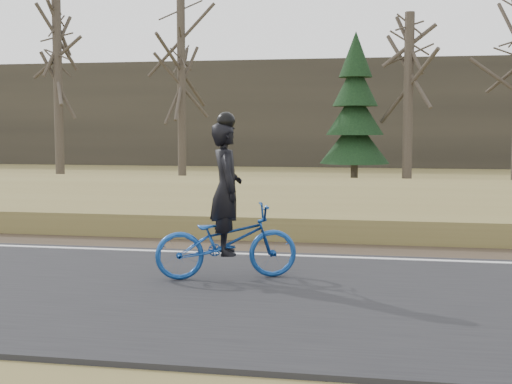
# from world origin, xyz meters

# --- Properties ---
(ground) EXTENTS (120.00, 120.00, 0.00)m
(ground) POSITION_xyz_m (0.00, 0.00, 0.00)
(ground) COLOR olive
(ground) RESTS_ON ground
(road) EXTENTS (120.00, 6.00, 0.06)m
(road) POSITION_xyz_m (0.00, -2.50, 0.03)
(road) COLOR black
(road) RESTS_ON ground
(edge_line) EXTENTS (120.00, 0.12, 0.01)m
(edge_line) POSITION_xyz_m (0.00, 0.20, 0.07)
(edge_line) COLOR silver
(edge_line) RESTS_ON road
(shoulder) EXTENTS (120.00, 1.60, 0.04)m
(shoulder) POSITION_xyz_m (0.00, 1.20, 0.02)
(shoulder) COLOR #473A2B
(shoulder) RESTS_ON ground
(embankment) EXTENTS (120.00, 5.00, 0.44)m
(embankment) POSITION_xyz_m (0.00, 4.20, 0.22)
(embankment) COLOR olive
(embankment) RESTS_ON ground
(ballast) EXTENTS (120.00, 3.00, 0.45)m
(ballast) POSITION_xyz_m (0.00, 8.00, 0.23)
(ballast) COLOR slate
(ballast) RESTS_ON ground
(railroad) EXTENTS (120.00, 2.40, 0.29)m
(railroad) POSITION_xyz_m (0.00, 8.00, 0.53)
(railroad) COLOR black
(railroad) RESTS_ON ballast
(treeline_backdrop) EXTENTS (120.00, 4.00, 6.00)m
(treeline_backdrop) POSITION_xyz_m (0.00, 30.00, 3.00)
(treeline_backdrop) COLOR #383328
(treeline_backdrop) RESTS_ON ground
(cyclist) EXTENTS (2.14, 1.36, 2.37)m
(cyclist) POSITION_xyz_m (-3.64, -1.75, 0.81)
(cyclist) COLOR navy
(cyclist) RESTS_ON road
(bare_tree_far_left) EXTENTS (0.36, 0.36, 7.50)m
(bare_tree_far_left) POSITION_xyz_m (-14.48, 15.10, 3.75)
(bare_tree_far_left) COLOR #494136
(bare_tree_far_left) RESTS_ON ground
(bare_tree_left) EXTENTS (0.36, 0.36, 8.13)m
(bare_tree_left) POSITION_xyz_m (-10.43, 18.63, 4.07)
(bare_tree_left) COLOR #494136
(bare_tree_left) RESTS_ON ground
(bare_tree_near_left) EXTENTS (0.36, 0.36, 6.25)m
(bare_tree_near_left) POSITION_xyz_m (-0.81, 14.39, 3.12)
(bare_tree_near_left) COLOR #494136
(bare_tree_near_left) RESTS_ON ground
(conifer) EXTENTS (2.60, 2.60, 5.77)m
(conifer) POSITION_xyz_m (-2.73, 15.36, 2.73)
(conifer) COLOR #494136
(conifer) RESTS_ON ground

